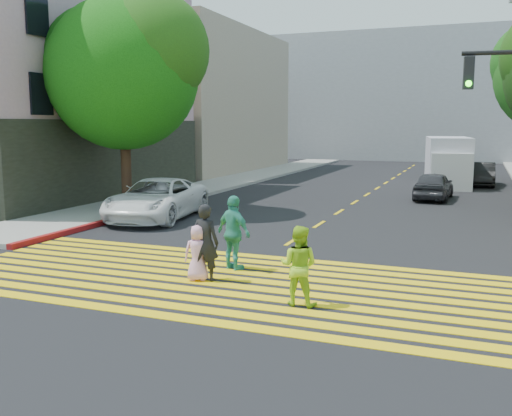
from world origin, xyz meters
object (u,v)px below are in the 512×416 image
Objects in this scene: white_sedan at (157,199)px; white_van at (448,163)px; pedestrian_woman at (299,266)px; dark_car_parked at (482,174)px; pedestrian_extra at (234,233)px; tree_left at (125,65)px; pedestrian_child at (198,253)px; pedestrian_man at (206,243)px; dark_car_near at (434,186)px; silver_car at (447,166)px.

white_van is at bearing 51.50° from white_sedan.
pedestrian_woman is 0.39× the size of dark_car_parked.
tree_left is at bearing -18.11° from pedestrian_extra.
tree_left is at bearing 141.68° from white_sedan.
pedestrian_child is 1.25m from pedestrian_extra.
pedestrian_man is 0.44× the size of dark_car_parked.
tree_left reaches higher than pedestrian_child.
white_van is (9.24, 15.46, 0.55)m from white_sedan.
dark_car_near is 0.90× the size of silver_car.
white_sedan is at bearing 49.36° from dark_car_near.
dark_car_parked is (3.29, 24.20, -0.13)m from pedestrian_woman.
pedestrian_extra is 15.37m from dark_car_near.
tree_left is 6.68× the size of pedestrian_child.
dark_car_parked is (2.07, 7.22, 0.01)m from dark_car_near.
white_sedan is at bearing -44.39° from pedestrian_woman.
pedestrian_woman is (2.41, -0.90, -0.09)m from pedestrian_man.
dark_car_near reaches higher than pedestrian_child.
pedestrian_woman reaches higher than dark_car_parked.
dark_car_parked is at bearing -79.60° from pedestrian_extra.
white_van is at bearing -89.35° from dark_car_near.
white_sedan is at bearing -128.28° from white_van.
tree_left is 11.19m from pedestrian_extra.
dark_car_parked is (12.98, 15.37, -4.99)m from tree_left.
pedestrian_woman reaches higher than white_sedan.
tree_left reaches higher than pedestrian_woman.
pedestrian_extra reaches higher than silver_car.
dark_car_parked reaches higher than dark_car_near.
tree_left reaches higher than white_sedan.
pedestrian_woman is 0.37× the size of silver_car.
pedestrian_child is (-2.57, 0.83, -0.14)m from pedestrian_woman.
pedestrian_man is 1.37× the size of pedestrian_child.
pedestrian_extra is at bearing -42.44° from tree_left.
dark_car_parked is at bearing 23.45° from white_van.
white_sedan is at bearing -49.27° from pedestrian_man.
pedestrian_woman is at bearing -101.15° from white_van.
white_sedan is at bearing -71.55° from pedestrian_child.
tree_left reaches higher than silver_car.
tree_left is at bearing -66.93° from pedestrian_child.
white_van is (4.07, 22.31, 0.65)m from pedestrian_child.
dark_car_near is 6.19m from white_van.
white_sedan is at bearing -124.02° from dark_car_parked.
pedestrian_child is 0.32× the size of dark_car_parked.
tree_left is 4.71× the size of pedestrian_extra.
white_van reaches higher than dark_car_near.
dark_car_parked is at bearing -102.71° from dark_car_near.
dark_car_near is at bearing -106.30° from dark_car_parked.
white_sedan is 1.40× the size of dark_car_near.
white_sedan is (-7.73, 7.67, -0.04)m from pedestrian_woman.
tree_left is 5.41m from white_sedan.
white_van is at bearing -93.32° from pedestrian_woman.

